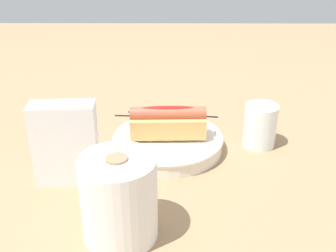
{
  "coord_description": "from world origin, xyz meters",
  "views": [
    {
      "loc": [
        -0.01,
        0.71,
        0.42
      ],
      "look_at": [
        -0.01,
        -0.02,
        0.05
      ],
      "focal_mm": 43.44,
      "sensor_mm": 36.0,
      "label": 1
    }
  ],
  "objects_px": {
    "water_glass": "(260,128)",
    "chopstick_far": "(173,114)",
    "hotdog_front": "(168,122)",
    "chopstick_near": "(160,116)",
    "serving_bowl": "(168,141)",
    "napkin_box": "(66,144)",
    "paper_towel_roll": "(119,199)"
  },
  "relations": [
    {
      "from": "hotdog_front",
      "to": "chopstick_near",
      "type": "xyz_separation_m",
      "value": [
        0.02,
        -0.16,
        -0.06
      ]
    },
    {
      "from": "hotdog_front",
      "to": "paper_towel_roll",
      "type": "height_order",
      "value": "paper_towel_roll"
    },
    {
      "from": "serving_bowl",
      "to": "napkin_box",
      "type": "bearing_deg",
      "value": 32.62
    },
    {
      "from": "serving_bowl",
      "to": "chopstick_near",
      "type": "bearing_deg",
      "value": -82.72
    },
    {
      "from": "water_glass",
      "to": "napkin_box",
      "type": "bearing_deg",
      "value": 20.02
    },
    {
      "from": "serving_bowl",
      "to": "water_glass",
      "type": "distance_m",
      "value": 0.19
    },
    {
      "from": "serving_bowl",
      "to": "hotdog_front",
      "type": "bearing_deg",
      "value": 90.0
    },
    {
      "from": "hotdog_front",
      "to": "serving_bowl",
      "type": "bearing_deg",
      "value": -90.0
    },
    {
      "from": "hotdog_front",
      "to": "napkin_box",
      "type": "distance_m",
      "value": 0.21
    },
    {
      "from": "water_glass",
      "to": "paper_towel_roll",
      "type": "bearing_deg",
      "value": 47.09
    },
    {
      "from": "hotdog_front",
      "to": "chopstick_near",
      "type": "distance_m",
      "value": 0.17
    },
    {
      "from": "chopstick_far",
      "to": "serving_bowl",
      "type": "bearing_deg",
      "value": 94.21
    },
    {
      "from": "water_glass",
      "to": "chopstick_far",
      "type": "relative_size",
      "value": 0.41
    },
    {
      "from": "water_glass",
      "to": "chopstick_far",
      "type": "height_order",
      "value": "water_glass"
    },
    {
      "from": "water_glass",
      "to": "chopstick_far",
      "type": "xyz_separation_m",
      "value": [
        0.18,
        -0.15,
        -0.04
      ]
    },
    {
      "from": "water_glass",
      "to": "chopstick_near",
      "type": "xyz_separation_m",
      "value": [
        0.21,
        -0.14,
        -0.04
      ]
    },
    {
      "from": "hotdog_front",
      "to": "chopstick_far",
      "type": "height_order",
      "value": "hotdog_front"
    },
    {
      "from": "serving_bowl",
      "to": "paper_towel_roll",
      "type": "bearing_deg",
      "value": 75.11
    },
    {
      "from": "serving_bowl",
      "to": "chopstick_far",
      "type": "bearing_deg",
      "value": -93.4
    },
    {
      "from": "chopstick_near",
      "to": "chopstick_far",
      "type": "distance_m",
      "value": 0.03
    },
    {
      "from": "serving_bowl",
      "to": "paper_towel_roll",
      "type": "relative_size",
      "value": 1.68
    },
    {
      "from": "paper_towel_roll",
      "to": "chopstick_far",
      "type": "bearing_deg",
      "value": -100.43
    },
    {
      "from": "serving_bowl",
      "to": "chopstick_far",
      "type": "distance_m",
      "value": 0.17
    },
    {
      "from": "serving_bowl",
      "to": "napkin_box",
      "type": "xyz_separation_m",
      "value": [
        0.18,
        0.11,
        0.06
      ]
    },
    {
      "from": "hotdog_front",
      "to": "water_glass",
      "type": "xyz_separation_m",
      "value": [
        -0.19,
        -0.02,
        -0.02
      ]
    },
    {
      "from": "chopstick_near",
      "to": "chopstick_far",
      "type": "bearing_deg",
      "value": -155.51
    },
    {
      "from": "hotdog_front",
      "to": "water_glass",
      "type": "relative_size",
      "value": 1.68
    },
    {
      "from": "paper_towel_roll",
      "to": "water_glass",
      "type": "bearing_deg",
      "value": -132.91
    },
    {
      "from": "paper_towel_roll",
      "to": "napkin_box",
      "type": "distance_m",
      "value": 0.18
    },
    {
      "from": "water_glass",
      "to": "napkin_box",
      "type": "height_order",
      "value": "napkin_box"
    },
    {
      "from": "serving_bowl",
      "to": "napkin_box",
      "type": "height_order",
      "value": "napkin_box"
    },
    {
      "from": "serving_bowl",
      "to": "chopstick_near",
      "type": "xyz_separation_m",
      "value": [
        0.02,
        -0.16,
        -0.02
      ]
    }
  ]
}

